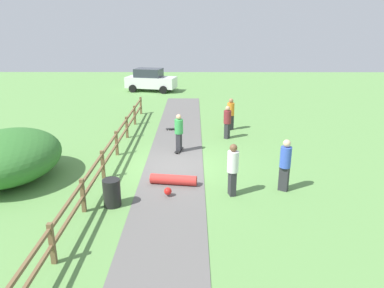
{
  "coord_description": "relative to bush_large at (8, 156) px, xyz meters",
  "views": [
    {
      "loc": [
        0.81,
        -13.98,
        5.6
      ],
      "look_at": [
        0.74,
        -0.17,
        1.0
      ],
      "focal_mm": 34.13,
      "sensor_mm": 36.0,
      "label": 1
    }
  ],
  "objects": [
    {
      "name": "bystander_blue",
      "position": [
        10.0,
        -0.89,
        0.12
      ],
      "size": [
        0.52,
        0.52,
        1.87
      ],
      "color": "#2D2D33",
      "rests_on": "ground_plane"
    },
    {
      "name": "skater_riding",
      "position": [
        6.19,
        3.1,
        0.06
      ],
      "size": [
        0.47,
        0.82,
        1.74
      ],
      "color": "black",
      "rests_on": "asphalt_path"
    },
    {
      "name": "bush_large",
      "position": [
        0.0,
        0.0,
        0.0
      ],
      "size": [
        3.7,
        4.44,
        1.84
      ],
      "primitive_type": "ellipsoid",
      "color": "#33702D",
      "rests_on": "ground_plane"
    },
    {
      "name": "trash_bin",
      "position": [
        4.25,
        -2.06,
        -0.47
      ],
      "size": [
        0.56,
        0.56,
        0.9
      ],
      "primitive_type": "cylinder",
      "color": "black",
      "rests_on": "ground_plane"
    },
    {
      "name": "bystander_white",
      "position": [
        8.16,
        -1.27,
        0.1
      ],
      "size": [
        0.45,
        0.45,
        1.83
      ],
      "color": "#2D2D33",
      "rests_on": "ground_plane"
    },
    {
      "name": "bystander_maroon",
      "position": [
        8.55,
        5.19,
        -0.0
      ],
      "size": [
        0.51,
        0.51,
        1.67
      ],
      "color": "#2D2D33",
      "rests_on": "ground_plane"
    },
    {
      "name": "wooden_fence",
      "position": [
        3.45,
        1.4,
        -0.25
      ],
      "size": [
        0.12,
        18.12,
        1.1
      ],
      "color": "brown",
      "rests_on": "ground_plane"
    },
    {
      "name": "skater_fallen",
      "position": [
        6.11,
        -0.53,
        -0.72
      ],
      "size": [
        1.72,
        1.38,
        0.36
      ],
      "color": "red",
      "rests_on": "asphalt_path"
    },
    {
      "name": "parked_car_white",
      "position": [
        3.15,
        18.65,
        0.04
      ],
      "size": [
        4.47,
        2.69,
        1.92
      ],
      "color": "silver",
      "rests_on": "ground_plane"
    },
    {
      "name": "asphalt_path",
      "position": [
        6.05,
        1.4,
        -0.91
      ],
      "size": [
        2.4,
        28.0,
        0.02
      ],
      "primitive_type": "cube",
      "color": "#605E5B",
      "rests_on": "ground_plane"
    },
    {
      "name": "bystander_orange",
      "position": [
        8.86,
        6.74,
        0.04
      ],
      "size": [
        0.53,
        0.53,
        1.74
      ],
      "color": "#2D2D33",
      "rests_on": "ground_plane"
    },
    {
      "name": "ground_plane",
      "position": [
        6.05,
        1.4,
        -0.92
      ],
      "size": [
        60.0,
        60.0,
        0.0
      ],
      "primitive_type": "plane",
      "color": "#60934C"
    },
    {
      "name": "skateboard_loose",
      "position": [
        5.74,
        6.62,
        -0.83
      ],
      "size": [
        0.82,
        0.31,
        0.08
      ],
      "color": "black",
      "rests_on": "asphalt_path"
    }
  ]
}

